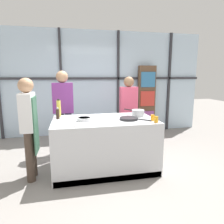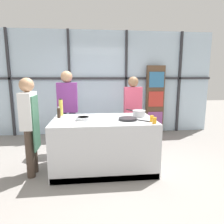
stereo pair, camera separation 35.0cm
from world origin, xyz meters
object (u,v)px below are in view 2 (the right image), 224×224
at_px(chef, 30,121).
at_px(pepper_grinder, 59,113).
at_px(frying_pan, 128,119).
at_px(spectator_center_left, 133,108).
at_px(oil_bottle, 61,107).
at_px(juice_glass_near, 154,120).
at_px(spectator_far_left, 68,106).
at_px(saucepan, 139,113).
at_px(mixing_bowl, 83,118).
at_px(juice_glass_far, 152,119).
at_px(white_plate, 78,124).

bearing_deg(chef, pepper_grinder, 126.38).
bearing_deg(frying_pan, pepper_grinder, 165.19).
relative_size(spectator_center_left, pepper_grinder, 7.96).
distance_m(oil_bottle, juice_glass_near, 1.72).
bearing_deg(oil_bottle, frying_pan, -23.80).
height_order(spectator_far_left, juice_glass_near, spectator_far_left).
height_order(saucepan, mixing_bowl, saucepan).
xyz_separation_m(juice_glass_near, juice_glass_far, (0.00, 0.14, 0.00)).
xyz_separation_m(frying_pan, white_plate, (-0.81, -0.21, -0.01)).
bearing_deg(mixing_bowl, pepper_grinder, 150.04).
xyz_separation_m(frying_pan, juice_glass_near, (0.36, -0.28, 0.03)).
xyz_separation_m(frying_pan, mixing_bowl, (-0.74, 0.06, 0.01)).
bearing_deg(pepper_grinder, spectator_center_left, 26.55).
bearing_deg(pepper_grinder, juice_glass_near, -21.10).
bearing_deg(mixing_bowl, juice_glass_near, -17.30).
distance_m(pepper_grinder, juice_glass_near, 1.64).
height_order(saucepan, juice_glass_far, saucepan).
distance_m(spectator_center_left, oil_bottle, 1.56).
xyz_separation_m(spectator_center_left, white_plate, (-1.11, -1.25, -0.03)).
bearing_deg(mixing_bowl, juice_glass_far, -10.46).
relative_size(spectator_far_left, juice_glass_near, 17.28).
distance_m(chef, white_plate, 0.80).
distance_m(frying_pan, oil_bottle, 1.28).
bearing_deg(white_plate, saucepan, 23.83).
height_order(saucepan, pepper_grinder, pepper_grinder).
relative_size(chef, juice_glass_far, 16.01).
distance_m(frying_pan, saucepan, 0.36).
height_order(spectator_far_left, oil_bottle, spectator_far_left).
height_order(oil_bottle, juice_glass_near, oil_bottle).
distance_m(pepper_grinder, juice_glass_far, 1.60).
bearing_deg(spectator_center_left, chef, 28.86).
bearing_deg(frying_pan, spectator_far_left, 136.51).
bearing_deg(juice_glass_near, white_plate, 176.44).
xyz_separation_m(mixing_bowl, oil_bottle, (-0.42, 0.45, 0.12)).
xyz_separation_m(saucepan, pepper_grinder, (-1.42, 0.05, 0.03)).
height_order(spectator_center_left, juice_glass_far, spectator_center_left).
bearing_deg(chef, mixing_bowl, 93.63).
height_order(white_plate, mixing_bowl, mixing_bowl).
bearing_deg(juice_glass_far, frying_pan, 158.53).
relative_size(juice_glass_near, juice_glass_far, 1.00).
xyz_separation_m(spectator_center_left, juice_glass_far, (0.06, -1.19, 0.01)).
relative_size(chef, mixing_bowl, 6.68).
bearing_deg(juice_glass_near, oil_bottle, 152.45).
relative_size(saucepan, oil_bottle, 1.16).
relative_size(chef, frying_pan, 3.52).
distance_m(chef, juice_glass_far, 1.95).
height_order(pepper_grinder, juice_glass_near, pepper_grinder).
height_order(frying_pan, juice_glass_far, juice_glass_far).
xyz_separation_m(spectator_center_left, oil_bottle, (-1.46, -0.53, 0.11)).
xyz_separation_m(chef, pepper_grinder, (0.41, 0.30, 0.07)).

